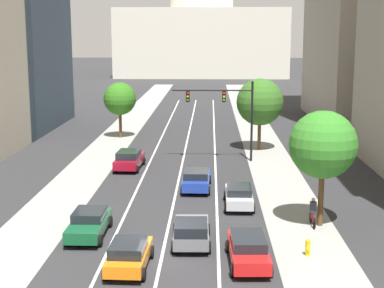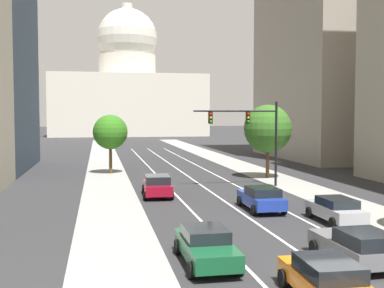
% 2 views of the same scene
% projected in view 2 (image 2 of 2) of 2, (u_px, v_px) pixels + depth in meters
% --- Properties ---
extents(ground_plane, '(400.00, 400.00, 0.00)m').
position_uv_depth(ground_plane, '(173.00, 166.00, 56.89)').
color(ground_plane, '#2B2B2D').
extents(sidewalk_left, '(4.01, 130.00, 0.01)m').
position_uv_depth(sidewalk_left, '(106.00, 172.00, 50.53)').
color(sidewalk_left, gray).
rests_on(sidewalk_left, ground).
extents(sidewalk_right, '(4.01, 130.00, 0.01)m').
position_uv_depth(sidewalk_right, '(250.00, 169.00, 53.45)').
color(sidewalk_right, gray).
rests_on(sidewalk_right, ground).
extents(lane_stripe_left, '(0.16, 90.00, 0.01)m').
position_uv_depth(lane_stripe_left, '(166.00, 185.00, 41.65)').
color(lane_stripe_left, white).
rests_on(lane_stripe_left, ground).
extents(lane_stripe_center, '(0.16, 90.00, 0.01)m').
position_uv_depth(lane_stripe_center, '(199.00, 184.00, 42.19)').
color(lane_stripe_center, white).
rests_on(lane_stripe_center, ground).
extents(lane_stripe_right, '(0.16, 90.00, 0.01)m').
position_uv_depth(lane_stripe_right, '(231.00, 183.00, 42.73)').
color(lane_stripe_right, white).
rests_on(lane_stripe_right, ground).
extents(office_tower_far_right, '(22.22, 25.18, 39.04)m').
position_uv_depth(office_tower_far_right, '(356.00, 16.00, 67.66)').
color(office_tower_far_right, '#9E9384').
rests_on(office_tower_far_right, ground).
extents(capitol_building, '(43.32, 25.49, 37.99)m').
position_uv_depth(capitol_building, '(128.00, 90.00, 142.62)').
color(capitol_building, beige).
rests_on(capitol_building, ground).
extents(car_crimson, '(2.28, 4.71, 1.59)m').
position_uv_depth(car_crimson, '(157.00, 185.00, 35.65)').
color(car_crimson, maroon).
rests_on(car_crimson, ground).
extents(car_silver, '(1.95, 4.35, 1.41)m').
position_uv_depth(car_silver, '(336.00, 209.00, 26.97)').
color(car_silver, '#B2B5BA').
rests_on(car_silver, ground).
extents(car_orange, '(2.08, 4.20, 1.43)m').
position_uv_depth(car_orange, '(326.00, 279.00, 15.55)').
color(car_orange, orange).
rests_on(car_orange, ground).
extents(car_green, '(2.03, 4.69, 1.45)m').
position_uv_depth(car_green, '(206.00, 245.00, 19.54)').
color(car_green, '#14512D').
rests_on(car_green, ground).
extents(car_gray, '(2.12, 4.24, 1.53)m').
position_uv_depth(car_gray, '(355.00, 246.00, 19.34)').
color(car_gray, slate).
rests_on(car_gray, ground).
extents(car_blue, '(2.15, 4.68, 1.50)m').
position_uv_depth(car_blue, '(261.00, 198.00, 30.50)').
color(car_blue, '#1E389E').
rests_on(car_blue, ground).
extents(traffic_signal_mast, '(7.12, 0.39, 7.06)m').
position_uv_depth(traffic_signal_mast, '(252.00, 128.00, 40.30)').
color(traffic_signal_mast, black).
rests_on(traffic_signal_mast, ground).
extents(street_tree_near_left, '(3.50, 3.50, 5.97)m').
position_uv_depth(street_tree_near_left, '(110.00, 132.00, 49.51)').
color(street_tree_near_left, '#51381E').
rests_on(street_tree_near_left, ground).
extents(street_tree_mid_right, '(4.51, 4.51, 6.92)m').
position_uv_depth(street_tree_mid_right, '(268.00, 129.00, 45.99)').
color(street_tree_mid_right, '#51381E').
rests_on(street_tree_mid_right, ground).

